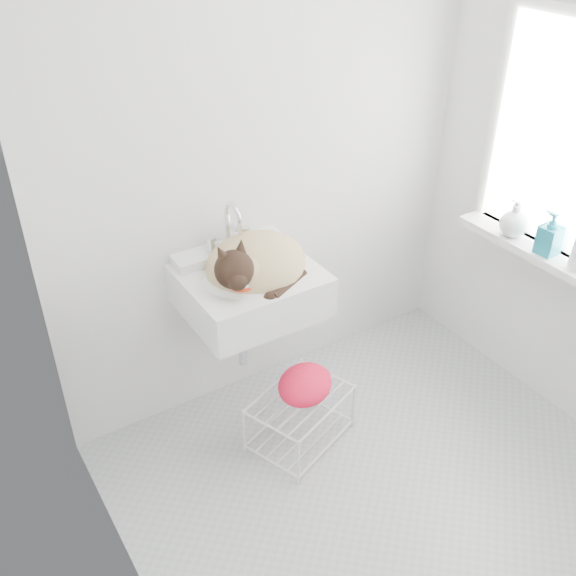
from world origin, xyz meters
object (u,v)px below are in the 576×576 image
bottle_a (576,269)px  bottle_b (546,253)px  sink (250,272)px  cat (254,265)px  bottle_c (511,235)px  wire_rack (300,416)px

bottle_a → bottle_b: bottle_b is taller
sink → cat: size_ratio=1.13×
cat → bottle_b: bearing=-34.8°
bottle_c → bottle_b: bearing=-90.0°
bottle_b → bottle_a: bearing=-90.0°
bottle_a → bottle_c: (0.00, 0.38, 0.00)m
cat → wire_rack: (0.08, -0.26, -0.74)m
cat → bottle_a: cat is taller
wire_rack → bottle_c: 1.36m
cat → wire_rack: cat is taller
cat → bottle_c: bearing=-26.4°
wire_rack → bottle_a: bearing=-22.6°
sink → bottle_b: size_ratio=2.91×
sink → bottle_a: sink is taller
bottle_a → bottle_c: bearing=90.0°
bottle_a → bottle_b: 0.17m
bottle_a → sink: bearing=148.7°
bottle_c → sink: bearing=163.0°
bottle_b → bottle_c: size_ratio=1.16×
bottle_b → bottle_c: 0.21m
bottle_a → bottle_c: size_ratio=1.09×
sink → bottle_c: sink is taller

